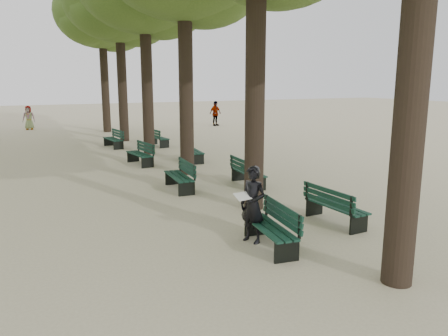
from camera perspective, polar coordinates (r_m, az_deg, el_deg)
name	(u,v)px	position (r m, az deg, el deg)	size (l,w,h in m)	color
ground	(263,256)	(8.92, 5.06, -11.40)	(120.00, 120.00, 0.00)	beige
tree_central_4	(118,1)	(26.02, -13.62, 20.41)	(6.00, 6.00, 9.95)	#33261C
tree_central_5	(101,14)	(30.86, -15.75, 18.84)	(6.00, 6.00, 9.95)	#33261C
bench_left_0	(270,235)	(9.26, 6.00, -8.74)	(0.80, 1.86, 0.92)	black
bench_left_1	(179,182)	(14.00, -5.87, -1.77)	(0.69, 1.83, 0.92)	black
bench_left_2	(140,158)	(18.39, -10.91, 1.26)	(0.78, 1.86, 0.92)	black
bench_left_3	(113,142)	(23.39, -14.25, 3.26)	(0.77, 1.85, 0.92)	black
bench_right_0	(335,213)	(11.03, 14.34, -5.70)	(0.64, 1.82, 0.92)	black
bench_right_1	(248,177)	(14.52, 3.17, -1.24)	(0.70, 1.84, 0.92)	black
bench_right_2	(193,155)	(18.89, -4.09, 1.71)	(0.76, 1.85, 0.92)	black
bench_right_3	(158,141)	(23.45, -8.55, 3.50)	(0.73, 1.85, 0.92)	black
man_with_map	(253,204)	(9.38, 3.77, -4.78)	(0.73, 0.75, 1.67)	black
pedestrian_c	(215,113)	(33.60, -1.15, 7.14)	(1.10, 0.38, 1.88)	#262628
pedestrian_d	(29,118)	(33.89, -24.15, 6.02)	(0.82, 0.34, 1.68)	#262628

